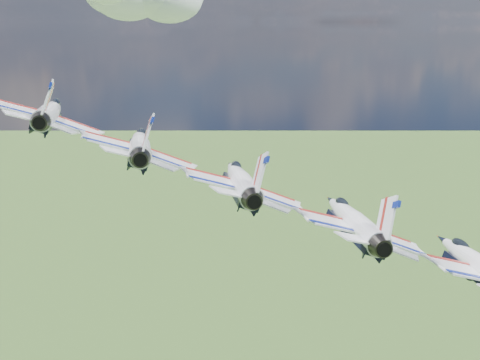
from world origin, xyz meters
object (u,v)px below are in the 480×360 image
object	(u,v)px
jet_2	(240,180)
jet_3	(352,220)
jet_0	(50,112)
jet_4	(479,265)
jet_1	(140,144)

from	to	relation	value
jet_2	jet_3	size ratio (longest dim) A/B	1.00
jet_0	jet_4	size ratio (longest dim) A/B	1.00
jet_0	jet_3	size ratio (longest dim) A/B	1.00
jet_1	jet_3	xyz separation A→B (m)	(16.74, -14.47, -5.40)
jet_2	jet_3	world-z (taller)	jet_2
jet_0	jet_1	size ratio (longest dim) A/B	1.00
jet_1	jet_2	xyz separation A→B (m)	(8.37, -7.23, -2.70)
jet_4	jet_0	bearing A→B (deg)	148.24
jet_4	jet_1	bearing A→B (deg)	148.24
jet_0	jet_1	bearing A→B (deg)	-31.76
jet_0	jet_1	distance (m)	11.39
jet_3	jet_2	bearing A→B (deg)	148.24
jet_0	jet_2	size ratio (longest dim) A/B	1.00
jet_2	jet_3	distance (m)	11.39
jet_2	jet_3	xyz separation A→B (m)	(8.37, -7.23, -2.70)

